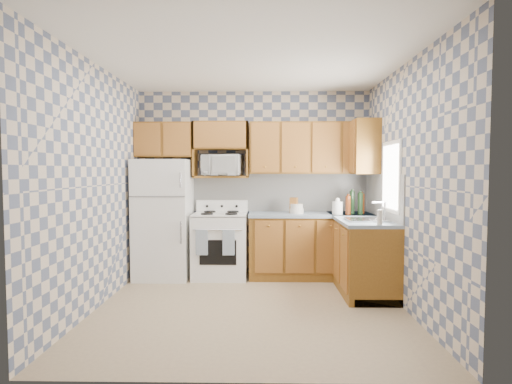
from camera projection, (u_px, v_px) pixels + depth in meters
The scene contains 30 objects.
floor at pixel (250, 307), 4.46m from camera, with size 3.40×3.40×0.00m, color #8E785E.
back_wall at pixel (254, 182), 5.98m from camera, with size 3.40×0.02×2.70m, color slate.
right_wall at pixel (406, 187), 4.36m from camera, with size 0.02×3.20×2.70m, color slate.
backsplash_back at pixel (280, 192), 5.98m from camera, with size 2.60×0.01×0.56m, color silver.
backsplash_right at pixel (383, 196), 5.16m from camera, with size 0.01×1.60×0.56m, color silver.
refrigerator at pixel (164, 219), 5.68m from camera, with size 0.75×0.70×1.68m, color white.
stove_body at pixel (220, 246), 5.71m from camera, with size 0.76×0.65×0.90m, color white.
cooktop at pixel (220, 214), 5.69m from camera, with size 0.76×0.65×0.03m, color silver.
backguard at pixel (222, 206), 5.96m from camera, with size 0.76×0.08×0.17m, color white.
dish_towel_left at pixel (202, 242), 5.37m from camera, with size 0.16×0.03×0.34m, color navy.
dish_towel_right at pixel (229, 243), 5.36m from camera, with size 0.16×0.03×0.34m, color navy.
base_cabinets_back at pixel (311, 246), 5.72m from camera, with size 1.75×0.60×0.88m, color brown.
base_cabinets_right at pixel (359, 254), 5.21m from camera, with size 0.60×1.60×0.88m, color brown.
countertop_back at pixel (311, 215), 5.69m from camera, with size 1.77×0.63×0.04m, color slate.
countertop_right at pixel (359, 219), 5.18m from camera, with size 0.63×1.60×0.04m, color slate.
upper_cabinets_back at pixel (310, 148), 5.78m from camera, with size 1.75×0.33×0.74m, color brown.
upper_cabinets_fridge at pixel (165, 140), 5.81m from camera, with size 0.82×0.33×0.50m, color brown.
upper_cabinets_right at pixel (363, 147), 5.58m from camera, with size 0.33×0.70×0.74m, color brown.
microwave_shelf at pixel (221, 177), 5.82m from camera, with size 0.80×0.33×0.03m, color brown.
microwave at pixel (223, 165), 5.78m from camera, with size 0.55×0.37×0.31m, color white.
sink at pixel (367, 220), 4.83m from camera, with size 0.48×0.40×0.03m, color #B7B7BC.
window at pixel (391, 177), 4.80m from camera, with size 0.02×0.66×0.86m, color white.
bottle_0 at pixel (352, 203), 5.56m from camera, with size 0.07×0.07×0.32m, color black.
bottle_1 at pixel (360, 204), 5.50m from camera, with size 0.07×0.07×0.30m, color black.
bottle_2 at pixel (362, 204), 5.60m from camera, with size 0.07×0.07×0.28m, color #59240D.
bottle_3 at pixel (348, 205), 5.48m from camera, with size 0.07×0.07×0.26m, color #59240D.
knife_block at pixel (294, 205), 5.72m from camera, with size 0.10×0.10×0.22m, color brown.
electric_kettle at pixel (337, 208), 5.50m from camera, with size 0.14×0.14×0.18m, color white.
food_containers at pixel (297, 209), 5.68m from camera, with size 0.20×0.20×0.13m, color beige, non-canonical shape.
soap_bottle at pixel (380, 217), 4.43m from camera, with size 0.06×0.06×0.17m, color beige.
Camera 1 is at (0.14, -4.38, 1.52)m, focal length 28.00 mm.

